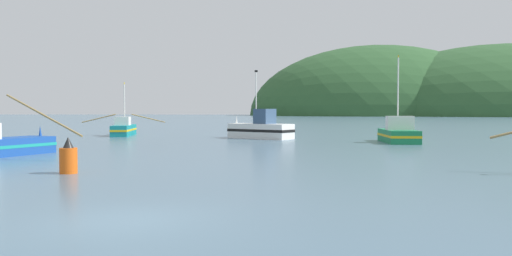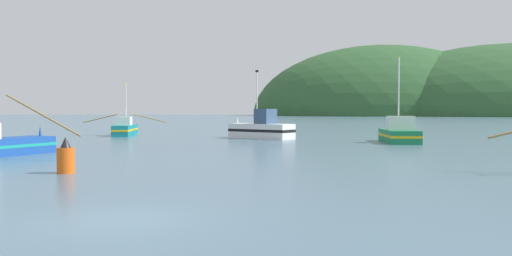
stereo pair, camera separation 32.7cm
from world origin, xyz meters
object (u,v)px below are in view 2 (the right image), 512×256
Objects in this scene: fishing_boat_teal at (125,129)px; fishing_boat_white at (262,129)px; fishing_boat_green at (399,134)px; channel_buoy at (66,158)px.

fishing_boat_white is at bearing -115.95° from fishing_boat_teal.
fishing_boat_white is at bearing 67.84° from fishing_boat_green.
channel_buoy is at bearing 108.33° from fishing_boat_white.
fishing_boat_white is 0.89× the size of fishing_boat_green.
fishing_boat_green reaches higher than channel_buoy.
fishing_boat_teal is 29.74m from fishing_boat_green.
fishing_boat_teal is at bearing 15.81° from fishing_boat_white.
fishing_boat_teal is 33.66m from channel_buoy.
fishing_boat_teal is 1.18× the size of fishing_boat_green.
fishing_boat_green reaches higher than fishing_boat_white.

